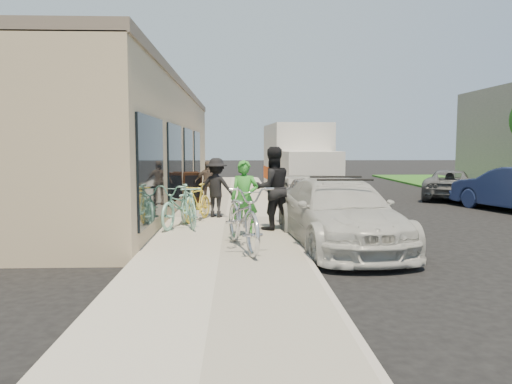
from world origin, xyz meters
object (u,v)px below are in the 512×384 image
object	(u,v)px
man_standing	(272,188)
sedan_silver	(314,198)
cruiser_bike_a	(188,206)
far_car_gray	(450,184)
bystander_b	(208,182)
cruiser_bike_b	(180,205)
cruiser_bike_c	(198,202)
moving_truck	(299,164)
sedan_white	(339,213)
bystander_a	(216,188)
woman_rider	(244,199)
tandem_bike	(244,217)
sandwich_board	(191,188)
bike_rack	(192,199)

from	to	relation	value
man_standing	sedan_silver	bearing A→B (deg)	-136.40
man_standing	cruiser_bike_a	distance (m)	2.09
far_car_gray	bystander_b	bearing A→B (deg)	40.41
cruiser_bike_b	cruiser_bike_a	bearing A→B (deg)	-3.99
cruiser_bike_a	cruiser_bike_c	distance (m)	0.96
cruiser_bike_a	moving_truck	bearing A→B (deg)	48.95
far_car_gray	man_standing	size ratio (longest dim) A/B	2.14
sedan_white	bystander_a	bearing A→B (deg)	123.05
cruiser_bike_c	bystander_a	bearing A→B (deg)	75.80
woman_rider	cruiser_bike_c	size ratio (longest dim) A/B	1.02
woman_rider	bystander_b	bearing A→B (deg)	109.10
woman_rider	man_standing	xyz separation A→B (m)	(0.66, 0.89, 0.14)
tandem_bike	cruiser_bike_c	xyz separation A→B (m)	(-1.15, 3.54, -0.13)
tandem_bike	cruiser_bike_a	size ratio (longest dim) A/B	1.37
sandwich_board	woman_rider	bearing A→B (deg)	-93.85
far_car_gray	cruiser_bike_c	size ratio (longest dim) A/B	2.57
moving_truck	cruiser_bike_b	xyz separation A→B (m)	(-3.92, -8.50, -0.65)
sedan_white	tandem_bike	world-z (taller)	sedan_white
man_standing	cruiser_bike_c	distance (m)	2.34
cruiser_bike_a	bystander_a	distance (m)	1.78
sandwich_board	cruiser_bike_c	size ratio (longest dim) A/B	0.66
sedan_white	tandem_bike	distance (m)	2.15
sedan_white	bystander_b	size ratio (longest dim) A/B	3.43
cruiser_bike_b	bystander_a	size ratio (longest dim) A/B	1.22
moving_truck	far_car_gray	size ratio (longest dim) A/B	1.50
cruiser_bike_c	bystander_a	world-z (taller)	bystander_a
sedan_silver	man_standing	bearing A→B (deg)	-119.85
bystander_b	woman_rider	bearing A→B (deg)	-76.67
cruiser_bike_a	bike_rack	bearing A→B (deg)	73.34
man_standing	bystander_b	xyz separation A→B (m)	(-1.79, 4.99, -0.23)
far_car_gray	moving_truck	bearing A→B (deg)	11.68
bike_rack	man_standing	world-z (taller)	man_standing
woman_rider	cruiser_bike_b	bearing A→B (deg)	146.18
cruiser_bike_b	bystander_b	bearing A→B (deg)	101.56
far_car_gray	cruiser_bike_b	bearing A→B (deg)	60.68
moving_truck	cruiser_bike_b	distance (m)	9.39
cruiser_bike_c	bystander_b	bearing A→B (deg)	108.63
cruiser_bike_b	bystander_a	distance (m)	1.79
man_standing	cruiser_bike_a	xyz separation A→B (m)	(-1.99, 0.42, -0.45)
tandem_bike	cruiser_bike_c	distance (m)	3.72
woman_rider	bystander_a	bearing A→B (deg)	111.92
sandwich_board	sedan_white	size ratio (longest dim) A/B	0.21
sedan_white	woman_rider	distance (m)	2.02
sedan_silver	cruiser_bike_b	distance (m)	4.10
bystander_b	far_car_gray	bearing A→B (deg)	18.89
tandem_bike	bystander_a	world-z (taller)	bystander_a
bike_rack	sedan_silver	world-z (taller)	sedan_silver
cruiser_bike_a	cruiser_bike_c	bearing A→B (deg)	63.05
sedan_white	bystander_b	world-z (taller)	bystander_b
sedan_white	cruiser_bike_a	world-z (taller)	sedan_white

